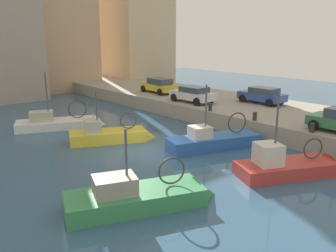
{
  "coord_description": "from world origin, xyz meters",
  "views": [
    {
      "loc": [
        -11.97,
        -15.68,
        6.69
      ],
      "look_at": [
        1.97,
        0.57,
        1.2
      ],
      "focal_mm": 38.02,
      "sensor_mm": 36.0,
      "label": 1
    }
  ],
  "objects_px": {
    "fishing_boat_yellow": "(113,140)",
    "fishing_boat_blue": "(218,146)",
    "parked_car_white": "(193,94)",
    "parked_car_blue": "(262,95)",
    "fishing_boat_green": "(144,203)",
    "parked_car_yellow": "(159,85)",
    "mooring_bollard_north": "(210,107)",
    "mooring_bollard_south": "(312,128)",
    "fishing_boat_red": "(292,171)",
    "mooring_bollard_mid": "(255,116)",
    "fishing_boat_white": "(62,126)"
  },
  "relations": [
    {
      "from": "fishing_boat_yellow",
      "to": "fishing_boat_blue",
      "type": "distance_m",
      "value": 6.76
    },
    {
      "from": "parked_car_white",
      "to": "parked_car_blue",
      "type": "distance_m",
      "value": 5.74
    },
    {
      "from": "fishing_boat_yellow",
      "to": "parked_car_blue",
      "type": "distance_m",
      "value": 13.41
    },
    {
      "from": "fishing_boat_green",
      "to": "fishing_boat_blue",
      "type": "distance_m",
      "value": 8.72
    },
    {
      "from": "parked_car_yellow",
      "to": "mooring_bollard_north",
      "type": "bearing_deg",
      "value": -105.33
    },
    {
      "from": "fishing_boat_green",
      "to": "mooring_bollard_south",
      "type": "distance_m",
      "value": 11.63
    },
    {
      "from": "fishing_boat_blue",
      "to": "parked_car_white",
      "type": "height_order",
      "value": "fishing_boat_blue"
    },
    {
      "from": "mooring_bollard_south",
      "to": "parked_car_blue",
      "type": "bearing_deg",
      "value": 52.95
    },
    {
      "from": "fishing_boat_green",
      "to": "parked_car_yellow",
      "type": "height_order",
      "value": "fishing_boat_green"
    },
    {
      "from": "fishing_boat_green",
      "to": "fishing_boat_red",
      "type": "distance_m",
      "value": 7.9
    },
    {
      "from": "fishing_boat_blue",
      "to": "mooring_bollard_mid",
      "type": "xyz_separation_m",
      "value": [
        3.42,
        -0.13,
        1.38
      ]
    },
    {
      "from": "fishing_boat_green",
      "to": "fishing_boat_yellow",
      "type": "xyz_separation_m",
      "value": [
        3.91,
        8.55,
        -0.0
      ]
    },
    {
      "from": "parked_car_white",
      "to": "mooring_bollard_mid",
      "type": "xyz_separation_m",
      "value": [
        -1.46,
        -7.37,
        -0.42
      ]
    },
    {
      "from": "parked_car_yellow",
      "to": "mooring_bollard_mid",
      "type": "bearing_deg",
      "value": -100.79
    },
    {
      "from": "parked_car_white",
      "to": "parked_car_yellow",
      "type": "bearing_deg",
      "value": 79.76
    },
    {
      "from": "fishing_boat_green",
      "to": "parked_car_yellow",
      "type": "xyz_separation_m",
      "value": [
        14.02,
        16.23,
        1.82
      ]
    },
    {
      "from": "parked_car_white",
      "to": "mooring_bollard_north",
      "type": "xyz_separation_m",
      "value": [
        -1.46,
        -3.37,
        -0.42
      ]
    },
    {
      "from": "fishing_boat_yellow",
      "to": "parked_car_yellow",
      "type": "height_order",
      "value": "fishing_boat_yellow"
    },
    {
      "from": "fishing_boat_white",
      "to": "fishing_boat_green",
      "type": "relative_size",
      "value": 1.02
    },
    {
      "from": "mooring_bollard_mid",
      "to": "mooring_bollard_north",
      "type": "relative_size",
      "value": 1.0
    },
    {
      "from": "fishing_boat_yellow",
      "to": "fishing_boat_white",
      "type": "bearing_deg",
      "value": 100.69
    },
    {
      "from": "fishing_boat_white",
      "to": "mooring_bollard_south",
      "type": "height_order",
      "value": "fishing_boat_white"
    },
    {
      "from": "fishing_boat_red",
      "to": "mooring_bollard_south",
      "type": "xyz_separation_m",
      "value": [
        3.89,
        1.18,
        1.34
      ]
    },
    {
      "from": "parked_car_blue",
      "to": "parked_car_yellow",
      "type": "bearing_deg",
      "value": 107.01
    },
    {
      "from": "fishing_boat_red",
      "to": "mooring_bollard_south",
      "type": "height_order",
      "value": "fishing_boat_red"
    },
    {
      "from": "parked_car_blue",
      "to": "parked_car_white",
      "type": "bearing_deg",
      "value": 134.84
    },
    {
      "from": "fishing_boat_yellow",
      "to": "mooring_bollard_south",
      "type": "height_order",
      "value": "fishing_boat_yellow"
    },
    {
      "from": "parked_car_yellow",
      "to": "mooring_bollard_south",
      "type": "relative_size",
      "value": 7.6
    },
    {
      "from": "fishing_boat_blue",
      "to": "parked_car_blue",
      "type": "relative_size",
      "value": 1.73
    },
    {
      "from": "parked_car_white",
      "to": "mooring_bollard_north",
      "type": "height_order",
      "value": "parked_car_white"
    },
    {
      "from": "fishing_boat_blue",
      "to": "mooring_bollard_south",
      "type": "bearing_deg",
      "value": -50.35
    },
    {
      "from": "fishing_boat_white",
      "to": "mooring_bollard_south",
      "type": "bearing_deg",
      "value": -59.87
    },
    {
      "from": "fishing_boat_white",
      "to": "parked_car_blue",
      "type": "relative_size",
      "value": 1.72
    },
    {
      "from": "fishing_boat_green",
      "to": "mooring_bollard_mid",
      "type": "relative_size",
      "value": 11.88
    },
    {
      "from": "fishing_boat_yellow",
      "to": "mooring_bollard_mid",
      "type": "relative_size",
      "value": 10.52
    },
    {
      "from": "parked_car_white",
      "to": "mooring_bollard_mid",
      "type": "distance_m",
      "value": 7.52
    },
    {
      "from": "fishing_boat_yellow",
      "to": "parked_car_blue",
      "type": "relative_size",
      "value": 1.49
    },
    {
      "from": "fishing_boat_green",
      "to": "mooring_bollard_south",
      "type": "height_order",
      "value": "fishing_boat_green"
    },
    {
      "from": "fishing_boat_green",
      "to": "mooring_bollard_north",
      "type": "relative_size",
      "value": 11.88
    },
    {
      "from": "fishing_boat_blue",
      "to": "parked_car_blue",
      "type": "bearing_deg",
      "value": 19.53
    },
    {
      "from": "fishing_boat_yellow",
      "to": "parked_car_blue",
      "type": "xyz_separation_m",
      "value": [
        13.11,
        -2.14,
        1.78
      ]
    },
    {
      "from": "parked_car_blue",
      "to": "mooring_bollard_north",
      "type": "xyz_separation_m",
      "value": [
        -5.51,
        0.7,
        -0.41
      ]
    },
    {
      "from": "fishing_boat_red",
      "to": "parked_car_blue",
      "type": "distance_m",
      "value": 12.78
    },
    {
      "from": "fishing_boat_white",
      "to": "parked_car_blue",
      "type": "distance_m",
      "value": 16.14
    },
    {
      "from": "fishing_boat_green",
      "to": "parked_car_yellow",
      "type": "bearing_deg",
      "value": 49.19
    },
    {
      "from": "fishing_boat_white",
      "to": "parked_car_blue",
      "type": "height_order",
      "value": "fishing_boat_white"
    },
    {
      "from": "fishing_boat_red",
      "to": "parked_car_blue",
      "type": "xyz_separation_m",
      "value": [
        9.4,
        8.48,
        1.76
      ]
    },
    {
      "from": "parked_car_white",
      "to": "mooring_bollard_mid",
      "type": "bearing_deg",
      "value": -101.21
    },
    {
      "from": "parked_car_yellow",
      "to": "mooring_bollard_north",
      "type": "distance_m",
      "value": 9.47
    },
    {
      "from": "fishing_boat_white",
      "to": "parked_car_blue",
      "type": "xyz_separation_m",
      "value": [
        14.14,
        -7.57,
        1.78
      ]
    }
  ]
}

